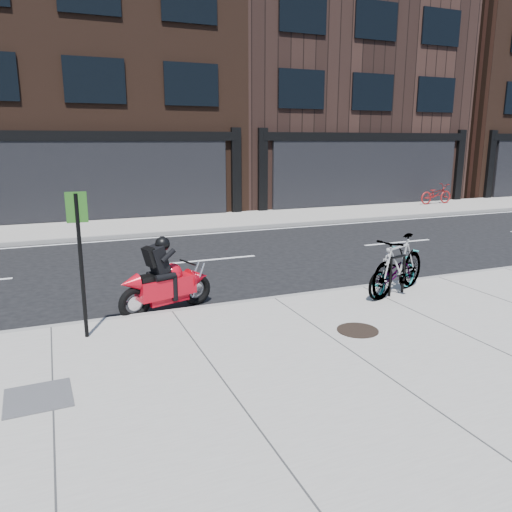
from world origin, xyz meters
name	(u,v)px	position (x,y,z in m)	size (l,w,h in m)	color
ground	(239,279)	(0.00, 0.00, 0.00)	(120.00, 120.00, 0.00)	black
sidewalk_near	(365,365)	(0.00, -5.00, 0.07)	(60.00, 6.00, 0.13)	gray
sidewalk_far	(166,224)	(0.00, 7.75, 0.07)	(60.00, 3.50, 0.13)	gray
building_center	(81,44)	(-2.00, 14.50, 7.25)	(12.00, 10.00, 14.50)	black
building_mideast	(318,80)	(10.00, 14.50, 6.25)	(12.00, 10.00, 12.50)	black
building_east	(487,84)	(22.00, 14.50, 6.50)	(10.00, 10.00, 13.00)	black
bike_rack	(397,272)	(2.32, -2.67, 0.59)	(0.45, 0.17, 0.79)	black
bicycle_front	(393,273)	(2.26, -2.60, 0.56)	(0.57, 1.63, 0.86)	gray
bicycle_rear	(398,265)	(2.39, -2.60, 0.71)	(0.54, 1.93, 1.16)	gray
motorcycle	(170,281)	(-1.92, -1.57, 0.58)	(1.86, 0.82, 1.43)	black
bicycle_far	(436,194)	(13.14, 8.39, 0.60)	(0.62, 1.79, 0.94)	maroon
manhole_cover	(358,330)	(0.53, -4.03, 0.14)	(0.66, 0.66, 0.01)	black
utility_grate	(38,397)	(-4.16, -4.41, 0.14)	(0.75, 0.75, 0.01)	#424244
sign_post	(80,252)	(-3.49, -2.64, 1.47)	(0.30, 0.06, 2.24)	black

